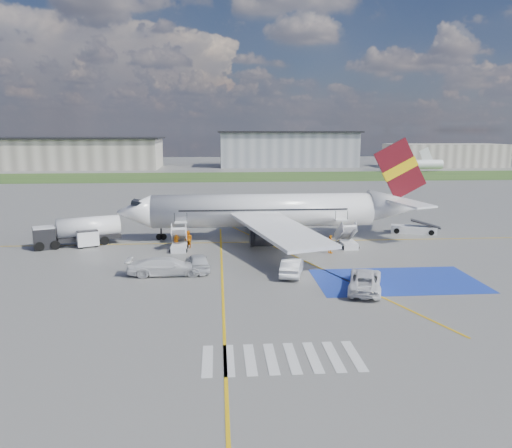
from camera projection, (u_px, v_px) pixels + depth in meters
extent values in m
plane|color=#60605E|center=(276.00, 270.00, 46.08)|extent=(400.00, 400.00, 0.00)
cube|color=#2D4C1E|center=(236.00, 177.00, 139.16)|extent=(400.00, 30.00, 0.01)
cube|color=gold|center=(264.00, 242.00, 57.84)|extent=(120.00, 0.20, 0.01)
cube|color=gold|center=(223.00, 310.00, 35.91)|extent=(0.20, 60.00, 0.01)
cube|color=gold|center=(264.00, 242.00, 57.84)|extent=(20.71, 56.45, 0.01)
cube|color=#1B35A2|center=(397.00, 281.00, 42.92)|extent=(14.00, 8.00, 0.01)
cube|color=silver|center=(207.00, 361.00, 27.99)|extent=(0.60, 4.00, 0.01)
cube|color=silver|center=(229.00, 360.00, 28.08)|extent=(0.60, 4.00, 0.01)
cube|color=silver|center=(250.00, 359.00, 28.17)|extent=(0.60, 4.00, 0.01)
cube|color=silver|center=(271.00, 359.00, 28.26)|extent=(0.60, 4.00, 0.01)
cube|color=silver|center=(292.00, 358.00, 28.36)|extent=(0.60, 4.00, 0.01)
cube|color=silver|center=(313.00, 357.00, 28.45)|extent=(0.60, 4.00, 0.01)
cube|color=silver|center=(334.00, 357.00, 28.54)|extent=(0.60, 4.00, 0.01)
cube|color=silver|center=(354.00, 356.00, 28.63)|extent=(0.60, 4.00, 0.01)
cube|color=gray|center=(70.00, 154.00, 168.35)|extent=(60.00, 22.00, 10.00)
cube|color=gray|center=(288.00, 149.00, 178.77)|extent=(48.00, 18.00, 12.00)
cube|color=gray|center=(444.00, 155.00, 176.46)|extent=(40.00, 16.00, 8.00)
cylinder|color=white|center=(263.00, 210.00, 59.17)|extent=(26.00, 3.90, 3.90)
cone|color=white|center=(134.00, 212.00, 58.03)|extent=(4.00, 3.90, 3.90)
cube|color=black|center=(139.00, 203.00, 57.88)|extent=(1.67, 1.90, 0.82)
cone|color=white|center=(396.00, 205.00, 60.33)|extent=(6.50, 3.90, 3.90)
cube|color=white|center=(280.00, 229.00, 51.03)|extent=(9.86, 15.95, 1.40)
cube|color=white|center=(264.00, 205.00, 67.69)|extent=(9.86, 15.95, 1.40)
cylinder|color=#38383A|center=(267.00, 237.00, 54.06)|extent=(3.40, 2.10, 2.10)
cylinder|color=#38383A|center=(259.00, 219.00, 65.03)|extent=(3.40, 2.10, 2.10)
cube|color=#5D1017|center=(400.00, 169.00, 59.54)|extent=(6.62, 0.30, 7.45)
cube|color=yellow|center=(400.00, 169.00, 59.54)|extent=(4.36, 0.40, 3.08)
cube|color=white|center=(411.00, 203.00, 57.11)|extent=(4.73, 5.95, 0.49)
cube|color=white|center=(392.00, 196.00, 63.38)|extent=(4.73, 5.95, 0.49)
cube|color=black|center=(264.00, 210.00, 57.19)|extent=(19.50, 0.04, 0.18)
cube|color=black|center=(261.00, 205.00, 61.03)|extent=(19.50, 0.04, 0.18)
cube|color=white|center=(180.00, 235.00, 54.74)|extent=(1.40, 3.73, 2.32)
cube|color=white|center=(181.00, 222.00, 56.41)|extent=(1.40, 1.00, 0.12)
cylinder|color=black|center=(174.00, 218.00, 56.26)|extent=(0.06, 0.06, 1.10)
cylinder|color=black|center=(187.00, 217.00, 56.36)|extent=(0.06, 0.06, 1.10)
cube|color=white|center=(179.00, 248.00, 53.38)|extent=(1.60, 2.40, 0.70)
cube|color=white|center=(345.00, 232.00, 56.15)|extent=(1.40, 3.73, 2.32)
cube|color=white|center=(341.00, 220.00, 57.82)|extent=(1.40, 1.00, 0.12)
cylinder|color=black|center=(336.00, 215.00, 57.66)|extent=(0.06, 0.06, 1.10)
cylinder|color=black|center=(348.00, 215.00, 57.77)|extent=(0.06, 0.06, 1.10)
cube|color=white|center=(349.00, 245.00, 54.79)|extent=(1.60, 2.40, 0.70)
cube|color=black|center=(44.00, 238.00, 54.50)|extent=(2.97, 2.97, 2.29)
cylinder|color=white|center=(88.00, 227.00, 56.36)|extent=(7.14, 4.62, 2.29)
cube|color=black|center=(89.00, 237.00, 56.57)|extent=(7.14, 4.62, 0.50)
cube|color=white|center=(87.00, 238.00, 55.24)|extent=(2.65, 2.19, 1.60)
cube|color=black|center=(87.00, 231.00, 55.08)|extent=(2.49, 2.04, 0.14)
cube|color=white|center=(414.00, 230.00, 62.71)|extent=(5.80, 3.57, 0.92)
cube|color=black|center=(426.00, 224.00, 62.21)|extent=(3.84, 2.50, 1.02)
imported|color=silver|center=(198.00, 262.00, 46.00)|extent=(2.70, 4.99, 1.61)
imported|color=silver|center=(292.00, 267.00, 44.43)|extent=(2.88, 5.12, 1.60)
imported|color=white|center=(365.00, 277.00, 40.50)|extent=(4.02, 5.90, 2.03)
imported|color=silver|center=(167.00, 263.00, 44.48)|extent=(5.39, 2.20, 2.11)
imported|color=orange|center=(177.00, 241.00, 54.51)|extent=(0.66, 0.46, 1.70)
imported|color=orange|center=(188.00, 239.00, 54.70)|extent=(1.17, 1.20, 1.94)
imported|color=orange|center=(330.00, 244.00, 52.33)|extent=(1.02, 1.21, 1.95)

